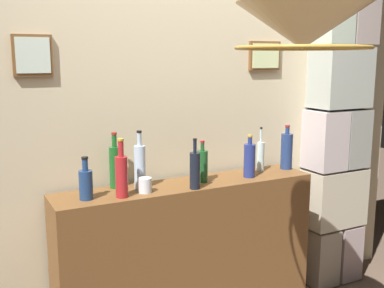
{
  "coord_description": "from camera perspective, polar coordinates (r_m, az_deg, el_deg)",
  "views": [
    {
      "loc": [
        -1.21,
        -1.55,
        1.69
      ],
      "look_at": [
        0.0,
        0.81,
        1.2
      ],
      "focal_mm": 43.36,
      "sensor_mm": 36.0,
      "label": 1
    }
  ],
  "objects": [
    {
      "name": "liquor_bottle_rye",
      "position": [
        3.2,
        11.56,
        -0.81
      ],
      "size": [
        0.08,
        0.08,
        0.3
      ],
      "color": "navy",
      "rests_on": "bar_shelf_unit"
    },
    {
      "name": "glass_tumbler_rocks",
      "position": [
        2.62,
        -5.79,
        -5.06
      ],
      "size": [
        0.08,
        0.08,
        0.08
      ],
      "color": "silver",
      "rests_on": "bar_shelf_unit"
    },
    {
      "name": "stone_pillar",
      "position": [
        3.55,
        17.26,
        4.16
      ],
      "size": [
        0.46,
        0.31,
        2.65
      ],
      "color": "#9F9382",
      "rests_on": "ground"
    },
    {
      "name": "liquor_bottle_brandy",
      "position": [
        2.68,
        -6.44,
        -2.68
      ],
      "size": [
        0.07,
        0.07,
        0.34
      ],
      "color": "#AAC2DA",
      "rests_on": "bar_shelf_unit"
    },
    {
      "name": "liquor_bottle_bourbon",
      "position": [
        2.52,
        -8.66,
        -3.74
      ],
      "size": [
        0.07,
        0.07,
        0.32
      ],
      "color": "#A72023",
      "rests_on": "bar_shelf_unit"
    },
    {
      "name": "panelled_rear_partition",
      "position": [
        2.92,
        -2.61,
        5.52
      ],
      "size": [
        3.74,
        0.15,
        2.72
      ],
      "color": "beige",
      "rests_on": "ground"
    },
    {
      "name": "liquor_bottle_mezcal",
      "position": [
        2.94,
        7.08,
        -1.95
      ],
      "size": [
        0.07,
        0.07,
        0.27
      ],
      "color": "navy",
      "rests_on": "bar_shelf_unit"
    },
    {
      "name": "liquor_bottle_tequila",
      "position": [
        2.71,
        -9.45,
        -2.65
      ],
      "size": [
        0.07,
        0.07,
        0.33
      ],
      "color": "#1A5520",
      "rests_on": "bar_shelf_unit"
    },
    {
      "name": "bar_shelf_unit",
      "position": [
        2.96,
        -0.46,
        -13.79
      ],
      "size": [
        1.63,
        0.32,
        0.95
      ],
      "primitive_type": "cube",
      "color": "brown",
      "rests_on": "ground"
    },
    {
      "name": "liquor_bottle_vermouth",
      "position": [
        2.53,
        -12.93,
        -4.74
      ],
      "size": [
        0.07,
        0.07,
        0.23
      ],
      "color": "navy",
      "rests_on": "bar_shelf_unit"
    },
    {
      "name": "liquor_bottle_whiskey",
      "position": [
        2.66,
        0.36,
        -3.18
      ],
      "size": [
        0.06,
        0.06,
        0.29
      ],
      "color": "black",
      "rests_on": "bar_shelf_unit"
    },
    {
      "name": "liquor_bottle_vodka",
      "position": [
        3.11,
        8.42,
        -1.42
      ],
      "size": [
        0.05,
        0.05,
        0.29
      ],
      "color": "silver",
      "rests_on": "bar_shelf_unit"
    },
    {
      "name": "liquor_bottle_amaro",
      "position": [
        2.81,
        1.27,
        -2.66
      ],
      "size": [
        0.07,
        0.07,
        0.26
      ],
      "color": "#1B4E22",
      "rests_on": "bar_shelf_unit"
    },
    {
      "name": "pendant_lamp",
      "position": [
        2.06,
        13.49,
        13.75
      ],
      "size": [
        0.57,
        0.57,
        0.51
      ],
      "color": "beige"
    }
  ]
}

